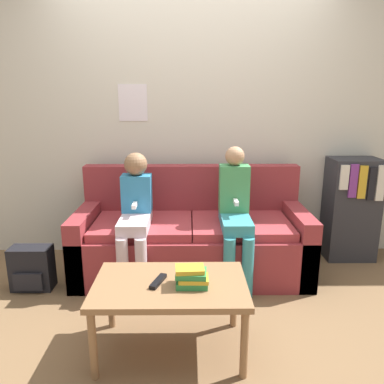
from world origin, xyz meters
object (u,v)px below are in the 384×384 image
object	(u,v)px
bookshelf	(351,209)
coffee_table	(170,291)
couch	(192,239)
backpack	(32,269)
person_left	(135,211)
person_right	(235,210)
tv_remote	(158,281)

from	to	relation	value
bookshelf	coffee_table	bearing A→B (deg)	-140.31
coffee_table	couch	bearing A→B (deg)	82.74
backpack	person_left	bearing A→B (deg)	8.16
backpack	person_right	bearing A→B (deg)	4.19
coffee_table	bookshelf	xyz separation A→B (m)	(1.63, 1.35, 0.09)
backpack	coffee_table	bearing A→B (deg)	-33.57
tv_remote	bookshelf	distance (m)	2.17
coffee_table	person_left	xyz separation A→B (m)	(-0.32, 0.87, 0.21)
person_right	bookshelf	world-z (taller)	person_right
coffee_table	tv_remote	size ratio (longest dim) A/B	5.15
coffee_table	person_left	world-z (taller)	person_left
tv_remote	person_right	bearing A→B (deg)	77.15
coffee_table	bookshelf	size ratio (longest dim) A/B	0.94
person_left	tv_remote	bearing A→B (deg)	-74.20
person_right	tv_remote	xyz separation A→B (m)	(-0.55, -0.88, -0.16)
couch	person_left	xyz separation A→B (m)	(-0.45, -0.20, 0.32)
tv_remote	bookshelf	xyz separation A→B (m)	(1.70, 1.35, 0.02)
tv_remote	backpack	distance (m)	1.34
person_left	bookshelf	xyz separation A→B (m)	(1.94, 0.48, -0.13)
tv_remote	couch	bearing A→B (deg)	98.45
couch	person_left	world-z (taller)	person_left
person_left	bookshelf	distance (m)	2.01
person_left	tv_remote	size ratio (longest dim) A/B	6.12
bookshelf	backpack	size ratio (longest dim) A/B	2.71
person_right	backpack	bearing A→B (deg)	-175.81
coffee_table	backpack	size ratio (longest dim) A/B	2.55
person_right	backpack	world-z (taller)	person_right
bookshelf	backpack	world-z (taller)	bookshelf
person_left	person_right	size ratio (longest dim) A/B	0.96
tv_remote	bookshelf	world-z (taller)	bookshelf
couch	bookshelf	distance (m)	1.53
couch	tv_remote	xyz separation A→B (m)	(-0.21, -1.08, 0.16)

